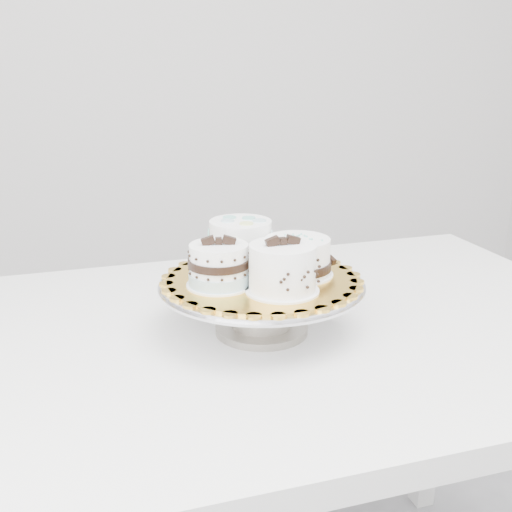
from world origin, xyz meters
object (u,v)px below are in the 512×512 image
object	(u,v)px
table	(278,367)
cake_board	(262,279)
cake_banded	(219,267)
cake_dots	(241,242)
cake_ribbon	(298,258)
cake_stand	(262,297)
cake_swirl	(282,269)

from	to	relation	value
table	cake_board	world-z (taller)	cake_board
cake_banded	cake_dots	bearing A→B (deg)	67.76
cake_dots	cake_ribbon	bearing A→B (deg)	-40.19
cake_stand	cake_board	xyz separation A→B (m)	(-0.00, 0.00, 0.03)
table	cake_board	bearing A→B (deg)	-153.89
table	cake_banded	xyz separation A→B (m)	(-0.11, -0.02, 0.20)
cake_stand	cake_board	world-z (taller)	cake_board
cake_banded	cake_ribbon	world-z (taller)	cake_banded
cake_swirl	cake_ribbon	distance (m)	0.08
cake_board	cake_ribbon	size ratio (longest dim) A/B	2.39
cake_swirl	cake_banded	size ratio (longest dim) A/B	1.01
cake_stand	cake_swirl	bearing A→B (deg)	-84.12
table	cake_stand	distance (m)	0.14
cake_banded	cake_ribbon	distance (m)	0.13
cake_board	cake_dots	distance (m)	0.09
cake_banded	table	bearing A→B (deg)	27.20
table	cake_swirl	size ratio (longest dim) A/B	11.20
cake_swirl	cake_banded	bearing A→B (deg)	148.07
cake_board	cake_dots	world-z (taller)	cake_dots
cake_stand	cake_ribbon	xyz separation A→B (m)	(0.06, -0.00, 0.06)
table	cake_board	size ratio (longest dim) A/B	4.16
cake_ribbon	cake_swirl	bearing A→B (deg)	-142.33
cake_dots	cake_stand	bearing A→B (deg)	-74.04
cake_ribbon	cake_stand	bearing A→B (deg)	164.30
cake_swirl	cake_dots	bearing A→B (deg)	99.45
cake_stand	cake_banded	distance (m)	0.10
cake_swirl	cake_ribbon	size ratio (longest dim) A/B	0.89
table	cake_dots	bearing A→B (deg)	128.25
table	cake_banded	distance (m)	0.23
table	cake_stand	xyz separation A→B (m)	(-0.04, -0.02, 0.14)
cake_board	cake_banded	world-z (taller)	cake_banded
cake_board	cake_ribbon	bearing A→B (deg)	-4.34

